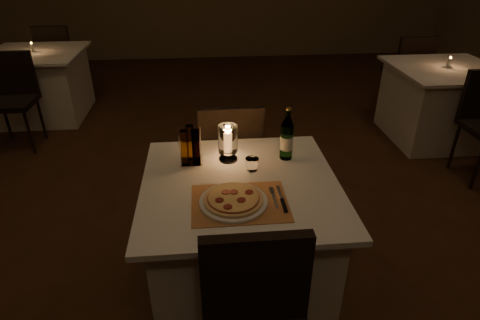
{
  "coord_description": "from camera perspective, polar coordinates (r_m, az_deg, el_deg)",
  "views": [
    {
      "loc": [
        -0.15,
        -2.0,
        1.83
      ],
      "look_at": [
        0.01,
        -0.27,
        0.86
      ],
      "focal_mm": 30.0,
      "sensor_mm": 36.0,
      "label": 1
    }
  ],
  "objects": [
    {
      "name": "neighbor_candle_left",
      "position": [
        5.03,
        -27.45,
        14.01
      ],
      "size": [
        0.03,
        0.03,
        0.11
      ],
      "color": "white",
      "rests_on": "neighbor_table_left"
    },
    {
      "name": "neighbor_table_left",
      "position": [
        5.13,
        -26.39,
        9.59
      ],
      "size": [
        1.0,
        1.0,
        0.74
      ],
      "color": "white",
      "rests_on": "ground"
    },
    {
      "name": "neighbor_candle_right",
      "position": [
        4.4,
        27.64,
        12.19
      ],
      "size": [
        0.03,
        0.03,
        0.11
      ],
      "color": "white",
      "rests_on": "neighbor_table_right"
    },
    {
      "name": "pizza",
      "position": [
        1.87,
        -0.95,
        -5.53
      ],
      "size": [
        0.28,
        0.28,
        0.02
      ],
      "color": "#D8B77F",
      "rests_on": "plate"
    },
    {
      "name": "neighbor_table_right",
      "position": [
        4.52,
        26.44,
        7.22
      ],
      "size": [
        1.0,
        1.0,
        0.74
      ],
      "color": "white",
      "rests_on": "ground"
    },
    {
      "name": "neighbor_chair_la",
      "position": [
        4.45,
        -29.7,
        8.56
      ],
      "size": [
        0.42,
        0.42,
        0.9
      ],
      "color": "black",
      "rests_on": "ground"
    },
    {
      "name": "cruet_caddy",
      "position": [
        2.18,
        -7.07,
        1.84
      ],
      "size": [
        0.12,
        0.12,
        0.21
      ],
      "color": "white",
      "rests_on": "main_table"
    },
    {
      "name": "main_table",
      "position": [
        2.25,
        0.05,
        -11.11
      ],
      "size": [
        1.0,
        1.0,
        0.74
      ],
      "color": "white",
      "rests_on": "ground"
    },
    {
      "name": "hurricane_candle",
      "position": [
        2.19,
        -1.74,
        2.84
      ],
      "size": [
        0.11,
        0.11,
        0.21
      ],
      "color": "white",
      "rests_on": "main_table"
    },
    {
      "name": "chair_far",
      "position": [
        2.75,
        -1.36,
        1.34
      ],
      "size": [
        0.42,
        0.42,
        0.9
      ],
      "color": "black",
      "rests_on": "ground"
    },
    {
      "name": "water_bottle",
      "position": [
        2.22,
        6.67,
        3.06
      ],
      "size": [
        0.07,
        0.07,
        0.3
      ],
      "color": "#5B9651",
      "rests_on": "main_table"
    },
    {
      "name": "plate",
      "position": [
        1.88,
        -0.95,
        -5.94
      ],
      "size": [
        0.32,
        0.32,
        0.01
      ],
      "primitive_type": "cylinder",
      "color": "white",
      "rests_on": "placemat"
    },
    {
      "name": "floor",
      "position": [
        2.72,
        -0.78,
        -13.39
      ],
      "size": [
        8.0,
        10.0,
        0.02
      ],
      "primitive_type": "cube",
      "color": "#452816",
      "rests_on": "ground"
    },
    {
      "name": "placemat",
      "position": [
        1.89,
        -0.03,
        -6.11
      ],
      "size": [
        0.45,
        0.34,
        0.0
      ],
      "primitive_type": "cube",
      "color": "#B97540",
      "rests_on": "main_table"
    },
    {
      "name": "knife",
      "position": [
        1.89,
        6.14,
        -6.05
      ],
      "size": [
        0.02,
        0.22,
        0.01
      ],
      "color": "black",
      "rests_on": "placemat"
    },
    {
      "name": "neighbor_chair_rb",
      "position": [
        5.06,
        22.97,
        12.17
      ],
      "size": [
        0.42,
        0.42,
        0.9
      ],
      "color": "black",
      "rests_on": "ground"
    },
    {
      "name": "neighbor_chair_lb",
      "position": [
        5.73,
        -24.56,
        13.65
      ],
      "size": [
        0.42,
        0.42,
        0.9
      ],
      "color": "black",
      "rests_on": "ground"
    },
    {
      "name": "fork",
      "position": [
        1.93,
        4.78,
        -5.16
      ],
      "size": [
        0.02,
        0.18,
        0.0
      ],
      "color": "silver",
      "rests_on": "placemat"
    },
    {
      "name": "tumbler",
      "position": [
        2.13,
        1.71,
        -0.62
      ],
      "size": [
        0.07,
        0.07,
        0.07
      ],
      "primitive_type": null,
      "color": "white",
      "rests_on": "main_table"
    }
  ]
}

